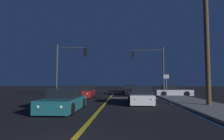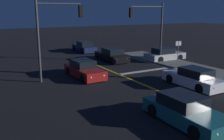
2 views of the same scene
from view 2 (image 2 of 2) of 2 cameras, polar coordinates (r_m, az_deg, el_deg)
The scene contains 11 objects.
lane_line_center at distance 15.54m, azimuth 16.13°, elevation -6.91°, with size 0.20×30.70×0.01m, color gold.
stop_bar at distance 22.71m, azimuth 7.54°, elevation -0.18°, with size 5.46×0.50×0.01m, color silver.
car_following_oncoming_black at distance 26.99m, azimuth -0.07°, elevation 3.31°, with size 2.10×4.77×1.34m.
car_far_approaching_red at distance 20.53m, azimuth -6.27°, elevation 0.08°, with size 1.94×4.56×1.34m.
car_lead_oncoming_teal at distance 12.65m, azimuth 16.04°, elevation -8.79°, with size 1.93×4.48×1.34m.
car_distant_tail_silver at distance 27.90m, azimuth 11.67°, elevation 3.36°, with size 4.35×1.98×1.34m.
car_side_waiting_white at distance 18.71m, azimuth 17.72°, elevation -1.78°, with size 1.83×4.56×1.34m.
car_mid_block_navy at distance 33.37m, azimuth -6.26°, elevation 5.13°, with size 1.93×4.70×1.34m.
traffic_signal_near_right at distance 25.29m, azimuth 8.67°, elevation 10.23°, with size 3.90×0.28×5.97m.
traffic_signal_far_left at distance 19.39m, azimuth -12.82°, elevation 9.37°, with size 3.56×0.28×6.09m.
street_sign_corner at distance 24.09m, azimuth 14.58°, elevation 4.39°, with size 0.56×0.14×2.54m.
Camera 2 is at (-10.59, -1.09, 5.20)m, focal length 40.84 mm.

